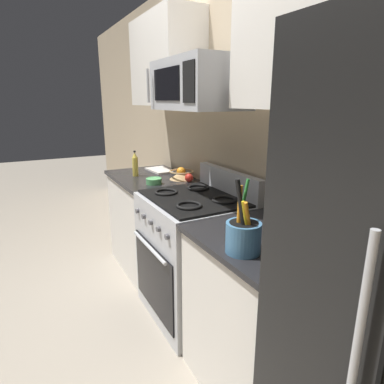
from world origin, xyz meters
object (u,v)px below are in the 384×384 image
Objects in this scene: cutting_board at (161,170)px; microwave at (198,85)px; utensil_crock at (243,235)px; apple_loose at (189,178)px; bottle_oil at (135,164)px; range_oven at (194,255)px; fruit_basket at (181,174)px; prep_bowl at (154,181)px.

microwave is at bearing -7.89° from cutting_board.
apple_loose is at bearing 162.70° from utensil_crock.
range_oven is at bearing 7.83° from bottle_oil.
cutting_board is (-1.02, 0.14, -0.77)m from microwave.
microwave is 3.19× the size of fruit_basket.
apple_loose is at bearing 36.66° from bottle_oil.
apple_loose is at bearing 3.58° from cutting_board.
utensil_crock is at bearing -13.75° from range_oven.
utensil_crock is at bearing -17.30° from apple_loose.
bottle_oil reaches higher than apple_loose.
microwave is (-0.00, 0.03, 1.21)m from range_oven.
bottle_oil is 0.38m from prep_bowl.
utensil_crock is 1.91m from cutting_board.
apple_loose is 0.31× the size of bottle_oil.
microwave is 0.93m from prep_bowl.
prep_bowl is at bearing -167.99° from microwave.
range_oven is 1.12m from cutting_board.
fruit_basket is at bearing 161.97° from range_oven.
utensil_crock is at bearing -15.55° from fruit_basket.
bottle_oil is (-0.91, -0.15, -0.67)m from microwave.
utensil_crock reaches higher than fruit_basket.
cutting_board is at bearing 170.57° from range_oven.
prep_bowl is (-1.40, 0.12, -0.06)m from utensil_crock.
cutting_board is (-0.55, -0.03, -0.03)m from apple_loose.
microwave is at bearing 90.08° from range_oven.
prep_bowl is (0.47, -0.26, 0.02)m from cutting_board.
cutting_board is at bearing 151.34° from prep_bowl.
range_oven reaches higher than prep_bowl.
utensil_crock is 1.51m from fruit_basket.
microwave is 2.24× the size of cutting_board.
fruit_basket is at bearing -177.04° from apple_loose.
microwave is at bearing -15.59° from fruit_basket.
fruit_basket is at bearing 46.21° from bottle_oil.
fruit_basket is at bearing 3.77° from cutting_board.
apple_loose is 0.54× the size of prep_bowl.
prep_bowl is (-0.08, -0.29, -0.01)m from apple_loose.
bottle_oil is (0.11, -0.29, 0.10)m from cutting_board.
utensil_crock is 1.39m from apple_loose.
cutting_board is at bearing -176.42° from apple_loose.
microwave is 1.12m from utensil_crock.
apple_loose is (-0.47, 0.18, -0.74)m from microwave.
utensil_crock reaches higher than bottle_oil.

